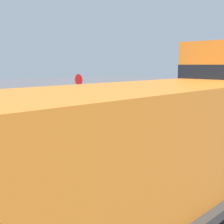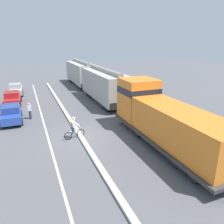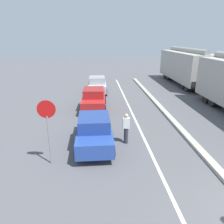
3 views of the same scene
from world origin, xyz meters
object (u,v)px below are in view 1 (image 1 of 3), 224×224
(stop_sign, at_px, (79,87))
(pedestrian_by_cars, at_px, (135,107))
(parked_car_silver, at_px, (201,94))
(locomotive, at_px, (177,139))
(parked_car_red, at_px, (167,98))
(cyclist, at_px, (100,127))
(parked_car_blue, at_px, (115,105))

(stop_sign, height_order, pedestrian_by_cars, stop_sign)
(parked_car_silver, relative_size, pedestrian_by_cars, 2.59)
(locomotive, bearing_deg, pedestrian_by_cars, 134.68)
(locomotive, relative_size, pedestrian_by_cars, 7.17)
(pedestrian_by_cars, bearing_deg, parked_car_red, 106.08)
(locomotive, xyz_separation_m, stop_sign, (-12.34, 7.19, 0.23))
(stop_sign, relative_size, pedestrian_by_cars, 1.78)
(parked_car_red, relative_size, cyclist, 2.48)
(parked_car_red, xyz_separation_m, cyclist, (4.70, -11.91, 0.00))
(parked_car_blue, distance_m, parked_car_silver, 11.34)
(stop_sign, xyz_separation_m, pedestrian_by_cars, (3.52, 1.73, -1.18))
(parked_car_silver, bearing_deg, parked_car_red, -92.84)
(parked_car_blue, height_order, pedestrian_by_cars, same)
(parked_car_red, relative_size, stop_sign, 1.48)
(locomotive, bearing_deg, stop_sign, 149.77)
(locomotive, relative_size, parked_car_blue, 2.74)
(parked_car_red, bearing_deg, parked_car_blue, -89.21)
(locomotive, height_order, parked_car_silver, locomotive)
(locomotive, distance_m, parked_car_red, 18.27)
(locomotive, xyz_separation_m, parked_car_silver, (-10.28, 20.11, -0.98))
(parked_car_blue, xyz_separation_m, stop_sign, (-1.88, -1.59, 1.21))
(parked_car_silver, bearing_deg, parked_car_blue, -90.89)
(parked_car_blue, relative_size, cyclist, 2.47)
(parked_car_silver, xyz_separation_m, cyclist, (4.45, -17.14, 0.00))
(cyclist, bearing_deg, pedestrian_by_cars, 116.69)
(parked_car_red, distance_m, cyclist, 12.80)
(locomotive, relative_size, parked_car_red, 2.73)
(parked_car_blue, bearing_deg, cyclist, -51.46)
(parked_car_red, bearing_deg, stop_sign, -103.16)
(parked_car_blue, height_order, cyclist, cyclist)
(parked_car_red, height_order, stop_sign, stop_sign)
(stop_sign, bearing_deg, locomotive, -30.23)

